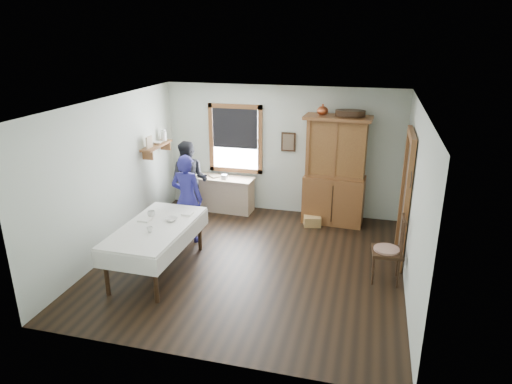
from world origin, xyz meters
TOP-DOWN VIEW (x-y plane):
  - room at (0.00, 0.00)m, footprint 5.01×5.01m
  - window at (-1.00, 2.46)m, footprint 1.18×0.07m
  - doorway at (2.46, 0.85)m, footprint 0.09×1.14m
  - wall_shelf at (-2.37, 1.54)m, footprint 0.24×1.00m
  - framed_picture at (0.15, 2.46)m, footprint 0.30×0.04m
  - rug_beater at (2.45, 0.30)m, footprint 0.01×0.27m
  - work_counter at (-1.20, 2.19)m, footprint 1.33×0.56m
  - china_hutch at (1.17, 2.13)m, footprint 1.32×0.69m
  - dining_table at (-1.41, -0.63)m, footprint 1.08×2.01m
  - spindle_chair at (2.20, -0.02)m, footprint 0.54×0.54m
  - pail at (0.68, 2.04)m, footprint 0.29×0.29m
  - wicker_basket at (0.80, 1.81)m, footprint 0.38×0.31m
  - woman_blue at (-1.37, 0.58)m, footprint 0.59×0.41m
  - figure_dark at (-1.75, 1.62)m, footprint 0.79×0.64m
  - table_cup_a at (-1.65, -0.29)m, footprint 0.14×0.14m
  - table_cup_b at (-1.38, -0.86)m, footprint 0.10×0.10m
  - table_bowl at (-1.25, -0.37)m, footprint 0.27×0.27m
  - counter_book at (-1.49, 2.15)m, footprint 0.29×0.29m
  - counter_bowl at (-1.70, 2.12)m, footprint 0.21×0.21m
  - shelf_bowl at (-2.37, 1.55)m, footprint 0.22×0.22m

SIDE VIEW (x-z plane):
  - wicker_basket at x=0.80m, z-range 0.00..0.20m
  - pail at x=0.68m, z-range 0.00..0.28m
  - work_counter at x=-1.20m, z-range 0.00..0.75m
  - dining_table at x=-1.41m, z-range 0.00..0.80m
  - spindle_chair at x=2.20m, z-range 0.00..1.10m
  - figure_dark at x=-1.75m, z-range 0.00..1.51m
  - counter_book at x=-1.49m, z-range 0.75..0.77m
  - woman_blue at x=-1.37m, z-range 0.00..1.54m
  - counter_bowl at x=-1.70m, z-range 0.75..0.81m
  - table_bowl at x=-1.25m, z-range 0.80..0.85m
  - table_cup_b at x=-1.38m, z-range 0.80..0.88m
  - table_cup_a at x=-1.65m, z-range 0.80..0.90m
  - china_hutch at x=1.17m, z-range 0.00..2.20m
  - doorway at x=2.46m, z-range 0.05..2.27m
  - room at x=0.00m, z-range 0.00..2.70m
  - framed_picture at x=0.15m, z-range 1.35..1.75m
  - wall_shelf at x=-2.37m, z-range 1.35..1.79m
  - shelf_bowl at x=-2.37m, z-range 1.57..1.62m
  - window at x=-1.00m, z-range 0.88..2.36m
  - rug_beater at x=2.45m, z-range 1.58..1.86m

